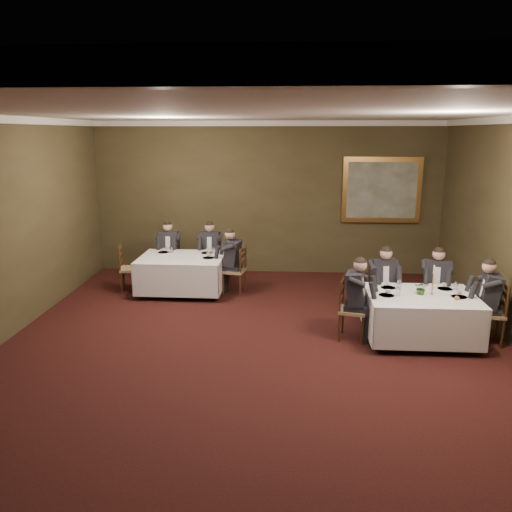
# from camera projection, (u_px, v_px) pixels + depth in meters

# --- Properties ---
(ground) EXTENTS (10.00, 10.00, 0.00)m
(ground) POSITION_uv_depth(u_px,v_px,m) (252.00, 366.00, 7.14)
(ground) COLOR black
(ground) RESTS_ON ground
(ceiling) EXTENTS (8.00, 10.00, 0.10)m
(ceiling) POSITION_uv_depth(u_px,v_px,m) (252.00, 112.00, 6.29)
(ceiling) COLOR silver
(ceiling) RESTS_ON back_wall
(back_wall) EXTENTS (8.00, 0.10, 3.50)m
(back_wall) POSITION_uv_depth(u_px,v_px,m) (267.00, 199.00, 11.56)
(back_wall) COLOR #38321C
(back_wall) RESTS_ON ground
(crown_molding) EXTENTS (8.00, 10.00, 0.12)m
(crown_molding) POSITION_uv_depth(u_px,v_px,m) (252.00, 117.00, 6.31)
(crown_molding) COLOR white
(crown_molding) RESTS_ON back_wall
(table_main) EXTENTS (1.71, 1.30, 0.67)m
(table_main) POSITION_uv_depth(u_px,v_px,m) (420.00, 314.00, 7.90)
(table_main) COLOR #331D0E
(table_main) RESTS_ON ground
(table_second) EXTENTS (1.75, 1.34, 0.67)m
(table_second) POSITION_uv_depth(u_px,v_px,m) (182.00, 271.00, 10.31)
(table_second) COLOR #331D0E
(table_second) RESTS_ON ground
(chair_main_backleft) EXTENTS (0.50, 0.48, 1.00)m
(chair_main_backleft) POSITION_uv_depth(u_px,v_px,m) (381.00, 305.00, 8.82)
(chair_main_backleft) COLOR olive
(chair_main_backleft) RESTS_ON ground
(diner_main_backleft) EXTENTS (0.46, 0.53, 1.35)m
(diner_main_backleft) POSITION_uv_depth(u_px,v_px,m) (382.00, 293.00, 8.75)
(diner_main_backleft) COLOR black
(diner_main_backleft) RESTS_ON chair_main_backleft
(chair_main_backright) EXTENTS (0.52, 0.51, 1.00)m
(chair_main_backright) POSITION_uv_depth(u_px,v_px,m) (434.00, 306.00, 8.76)
(chair_main_backright) COLOR olive
(chair_main_backright) RESTS_ON ground
(diner_main_backright) EXTENTS (0.50, 0.56, 1.35)m
(diner_main_backright) POSITION_uv_depth(u_px,v_px,m) (435.00, 294.00, 8.69)
(diner_main_backright) COLOR black
(diner_main_backright) RESTS_ON chair_main_backright
(chair_main_endleft) EXTENTS (0.51, 0.53, 1.00)m
(chair_main_endleft) POSITION_uv_depth(u_px,v_px,m) (352.00, 322.00, 8.02)
(chair_main_endleft) COLOR olive
(chair_main_endleft) RESTS_ON ground
(diner_main_endleft) EXTENTS (0.56, 0.50, 1.35)m
(diner_main_endleft) POSITION_uv_depth(u_px,v_px,m) (353.00, 309.00, 7.96)
(diner_main_endleft) COLOR black
(diner_main_endleft) RESTS_ON chair_main_endleft
(chair_main_endright) EXTENTS (0.49, 0.51, 1.00)m
(chair_main_endright) POSITION_uv_depth(u_px,v_px,m) (489.00, 325.00, 7.87)
(chair_main_endright) COLOR olive
(chair_main_endright) RESTS_ON ground
(diner_main_endright) EXTENTS (0.54, 0.48, 1.35)m
(diner_main_endright) POSITION_uv_depth(u_px,v_px,m) (490.00, 312.00, 7.82)
(diner_main_endright) COLOR black
(diner_main_endright) RESTS_ON chair_main_endright
(chair_sec_backleft) EXTENTS (0.45, 0.43, 1.00)m
(chair_sec_backleft) POSITION_uv_depth(u_px,v_px,m) (170.00, 267.00, 11.25)
(chair_sec_backleft) COLOR olive
(chair_sec_backleft) RESTS_ON ground
(diner_sec_backleft) EXTENTS (0.43, 0.49, 1.35)m
(diner_sec_backleft) POSITION_uv_depth(u_px,v_px,m) (170.00, 258.00, 11.18)
(diner_sec_backleft) COLOR black
(diner_sec_backleft) RESTS_ON chair_sec_backleft
(chair_sec_backright) EXTENTS (0.46, 0.44, 1.00)m
(chair_sec_backright) POSITION_uv_depth(u_px,v_px,m) (211.00, 268.00, 11.18)
(chair_sec_backright) COLOR olive
(chair_sec_backright) RESTS_ON ground
(diner_sec_backright) EXTENTS (0.44, 0.50, 1.35)m
(diner_sec_backright) POSITION_uv_depth(u_px,v_px,m) (211.00, 258.00, 11.12)
(diner_sec_backright) COLOR black
(diner_sec_backright) RESTS_ON chair_sec_backright
(chair_sec_endright) EXTENTS (0.50, 0.51, 1.00)m
(chair_sec_endright) POSITION_uv_depth(u_px,v_px,m) (235.00, 280.00, 10.27)
(chair_sec_endright) COLOR olive
(chair_sec_endright) RESTS_ON ground
(diner_sec_endright) EXTENTS (0.55, 0.48, 1.35)m
(diner_sec_endright) POSITION_uv_depth(u_px,v_px,m) (234.00, 269.00, 10.22)
(diner_sec_endright) COLOR black
(diner_sec_endright) RESTS_ON chair_sec_endright
(chair_sec_endleft) EXTENTS (0.50, 0.52, 1.00)m
(chair_sec_endleft) POSITION_uv_depth(u_px,v_px,m) (131.00, 278.00, 10.42)
(chair_sec_endleft) COLOR olive
(chair_sec_endleft) RESTS_ON ground
(centerpiece) EXTENTS (0.27, 0.25, 0.23)m
(centerpiece) POSITION_uv_depth(u_px,v_px,m) (421.00, 287.00, 7.83)
(centerpiece) COLOR #2D5926
(centerpiece) RESTS_ON table_main
(candlestick) EXTENTS (0.07, 0.07, 0.49)m
(candlestick) POSITION_uv_depth(u_px,v_px,m) (433.00, 283.00, 7.82)
(candlestick) COLOR gold
(candlestick) RESTS_ON table_main
(place_setting_table_main) EXTENTS (0.33, 0.31, 0.14)m
(place_setting_table_main) POSITION_uv_depth(u_px,v_px,m) (391.00, 285.00, 8.22)
(place_setting_table_main) COLOR white
(place_setting_table_main) RESTS_ON table_main
(place_setting_table_second) EXTENTS (0.33, 0.31, 0.14)m
(place_setting_table_second) POSITION_uv_depth(u_px,v_px,m) (166.00, 250.00, 10.63)
(place_setting_table_second) COLOR white
(place_setting_table_second) RESTS_ON table_second
(painting) EXTENTS (1.77, 0.09, 1.48)m
(painting) POSITION_uv_depth(u_px,v_px,m) (382.00, 190.00, 11.29)
(painting) COLOR #BC8A44
(painting) RESTS_ON back_wall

